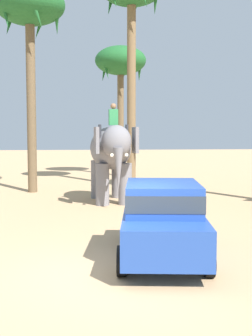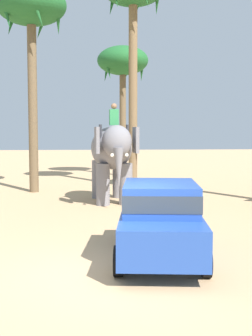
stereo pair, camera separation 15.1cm
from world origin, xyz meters
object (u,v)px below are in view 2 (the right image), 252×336
object	(u,v)px
palm_tree_near_hut	(31,12)
palm_tree_far_back	(123,64)
elephant_with_mahout	(112,152)
car_sedan_foreground	(160,217)

from	to	relation	value
palm_tree_near_hut	palm_tree_far_back	distance (m)	8.82
elephant_with_mahout	palm_tree_far_back	xyz separation A→B (m)	(1.21, 10.67, 5.02)
car_sedan_foreground	palm_tree_far_back	xyz separation A→B (m)	(0.54, 18.70, 6.08)
car_sedan_foreground	elephant_with_mahout	bearing A→B (deg)	94.77
elephant_with_mahout	palm_tree_far_back	bearing A→B (deg)	83.55
palm_tree_near_hut	palm_tree_far_back	size ratio (longest dim) A/B	1.16
car_sedan_foreground	elephant_with_mahout	distance (m)	8.12
palm_tree_near_hut	car_sedan_foreground	bearing A→B (deg)	-69.87
palm_tree_near_hut	palm_tree_far_back	bearing A→B (deg)	57.59
palm_tree_near_hut	palm_tree_far_back	world-z (taller)	palm_tree_near_hut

